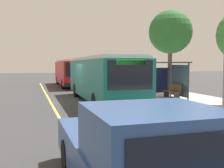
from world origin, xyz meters
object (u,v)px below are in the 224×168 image
at_px(transit_bus_second, 70,72).
at_px(route_sign_post, 151,73).
at_px(transit_bus_main, 101,77).
at_px(pickup_truck, 135,158).
at_px(waiting_bench, 172,91).

bearing_deg(transit_bus_second, route_sign_post, 8.15).
bearing_deg(transit_bus_main, pickup_truck, -12.13).
distance_m(transit_bus_second, pickup_truck, 26.64).
xyz_separation_m(transit_bus_second, route_sign_post, (16.36, 2.34, 0.34)).
bearing_deg(waiting_bench, transit_bus_main, -96.94).
height_order(transit_bus_second, waiting_bench, transit_bus_second).
height_order(transit_bus_main, waiting_bench, transit_bus_main).
relative_size(transit_bus_main, waiting_bench, 7.04).
height_order(transit_bus_second, route_sign_post, same).
bearing_deg(transit_bus_main, waiting_bench, 83.06).
relative_size(transit_bus_main, transit_bus_second, 1.03).
relative_size(transit_bus_main, pickup_truck, 2.08).
xyz_separation_m(transit_bus_main, transit_bus_second, (-13.63, -0.06, -0.00)).
bearing_deg(transit_bus_main, transit_bus_second, -179.76).
bearing_deg(route_sign_post, transit_bus_second, -171.85).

